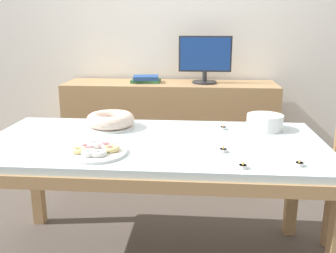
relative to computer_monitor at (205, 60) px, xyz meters
name	(u,v)px	position (x,y,z in m)	size (l,w,h in m)	color
wall_back	(173,30)	(-0.28, 0.30, 0.23)	(8.00, 0.10, 2.60)	white
dining_table	(153,155)	(-0.28, -1.17, -0.41)	(1.83, 0.91, 0.75)	silver
sideboard	(170,134)	(-0.28, 0.00, -0.63)	(1.74, 0.44, 0.88)	tan
computer_monitor	(205,60)	(0.00, 0.00, 0.00)	(0.42, 0.20, 0.38)	#262628
book_stack	(146,79)	(-0.48, 0.00, -0.16)	(0.24, 0.20, 0.06)	#2D6638
cake_chocolate_round	(111,120)	(-0.56, -0.94, -0.28)	(0.28, 0.28, 0.09)	white
pastry_platter	(96,151)	(-0.53, -1.41, -0.31)	(0.30, 0.30, 0.04)	white
plate_stack	(265,122)	(0.34, -0.91, -0.28)	(0.21, 0.21, 0.09)	white
tealight_near_cakes	(223,128)	(0.10, -0.93, -0.31)	(0.04, 0.04, 0.04)	silver
tealight_centre	(243,166)	(0.15, -1.54, -0.31)	(0.04, 0.04, 0.04)	silver
tealight_near_front	(223,150)	(0.08, -1.33, -0.31)	(0.04, 0.04, 0.04)	silver
tealight_right_edge	(299,164)	(0.40, -1.49, -0.31)	(0.04, 0.04, 0.04)	silver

